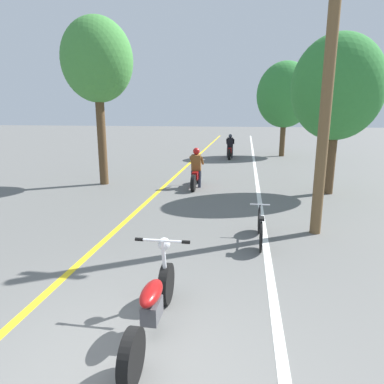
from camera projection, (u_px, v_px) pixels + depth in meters
name	position (u px, v px, depth m)	size (l,w,h in m)	color
lane_stripe_center	(182.00, 171.00, 16.09)	(0.14, 48.00, 0.01)	yellow
lane_stripe_edge	(256.00, 172.00, 15.57)	(0.14, 48.00, 0.01)	white
utility_pole	(327.00, 95.00, 7.17)	(1.10, 0.24, 5.94)	brown
roadside_tree_right_near	(337.00, 88.00, 10.85)	(2.88, 2.59, 5.11)	#513A23
roadside_tree_right_far	(285.00, 95.00, 20.46)	(3.37, 3.03, 5.62)	#513A23
roadside_tree_left	(97.00, 62.00, 12.13)	(2.56, 2.31, 5.97)	#513A23
motorcycle_foreground	(153.00, 305.00, 4.22)	(0.76, 2.14, 1.05)	black
motorcycle_rider_lead	(196.00, 172.00, 12.48)	(0.50, 2.01, 1.44)	black
motorcycle_rider_far	(230.00, 149.00, 20.27)	(0.50, 2.07, 1.41)	black
bicycle_parked	(260.00, 227.00, 7.26)	(0.44, 1.67, 0.70)	black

